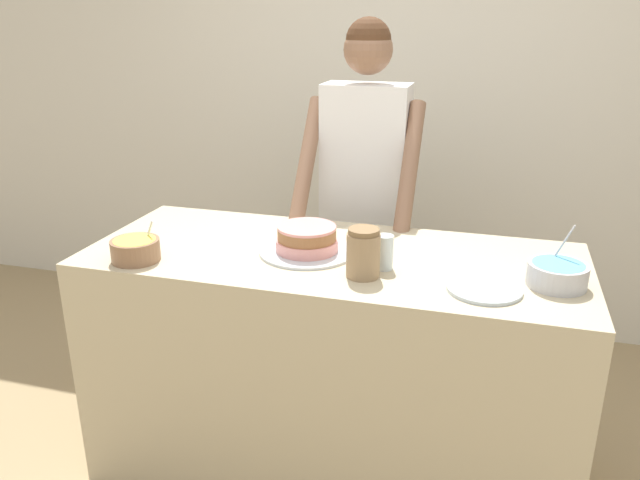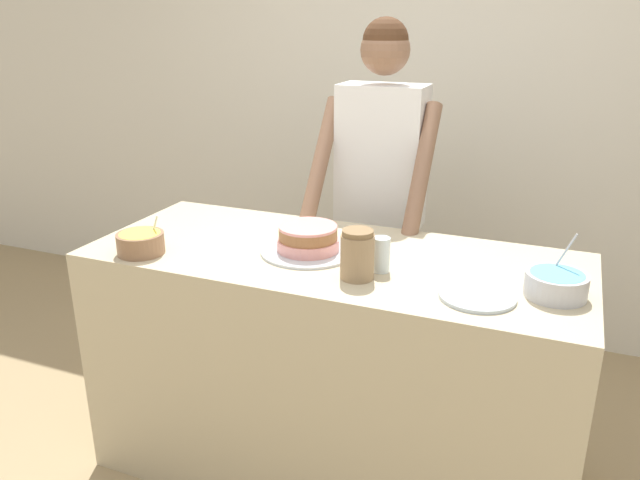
{
  "view_description": "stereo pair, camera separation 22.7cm",
  "coord_description": "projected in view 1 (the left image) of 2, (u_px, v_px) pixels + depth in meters",
  "views": [
    {
      "loc": [
        0.56,
        -1.72,
        1.8
      ],
      "look_at": [
        -0.04,
        0.34,
        1.02
      ],
      "focal_mm": 35.0,
      "sensor_mm": 36.0,
      "label": 1
    },
    {
      "loc": [
        0.77,
        -1.64,
        1.8
      ],
      "look_at": [
        -0.04,
        0.34,
        1.02
      ],
      "focal_mm": 35.0,
      "sensor_mm": 36.0,
      "label": 2
    }
  ],
  "objects": [
    {
      "name": "cake",
      "position": [
        307.0,
        241.0,
        2.32
      ],
      "size": [
        0.36,
        0.36,
        0.11
      ],
      "color": "silver",
      "rests_on": "counter"
    },
    {
      "name": "wall_back",
      "position": [
        401.0,
        107.0,
        3.56
      ],
      "size": [
        10.0,
        0.05,
        2.6
      ],
      "color": "silver",
      "rests_on": "ground_plane"
    },
    {
      "name": "person_baker",
      "position": [
        365.0,
        175.0,
        2.88
      ],
      "size": [
        0.53,
        0.49,
        1.79
      ],
      "color": "#2D2D38",
      "rests_on": "ground_plane"
    },
    {
      "name": "counter",
      "position": [
        332.0,
        365.0,
        2.49
      ],
      "size": [
        1.84,
        0.76,
        0.96
      ],
      "color": "#C6B793",
      "rests_on": "ground_plane"
    },
    {
      "name": "stoneware_jar",
      "position": [
        363.0,
        253.0,
        2.09
      ],
      "size": [
        0.11,
        0.11,
        0.17
      ],
      "color": "#9E7F5B",
      "rests_on": "counter"
    },
    {
      "name": "ceramic_plate",
      "position": [
        484.0,
        289.0,
        2.01
      ],
      "size": [
        0.24,
        0.24,
        0.01
      ],
      "color": "silver",
      "rests_on": "counter"
    },
    {
      "name": "frosting_bowl_yellow",
      "position": [
        135.0,
        249.0,
        2.24
      ],
      "size": [
        0.17,
        0.17,
        0.14
      ],
      "color": "#936B4C",
      "rests_on": "counter"
    },
    {
      "name": "drinking_glass",
      "position": [
        385.0,
        252.0,
        2.16
      ],
      "size": [
        0.06,
        0.06,
        0.12
      ],
      "color": "silver",
      "rests_on": "counter"
    },
    {
      "name": "frosting_bowl_blue",
      "position": [
        557.0,
        274.0,
        2.03
      ],
      "size": [
        0.19,
        0.19,
        0.19
      ],
      "color": "silver",
      "rests_on": "counter"
    }
  ]
}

